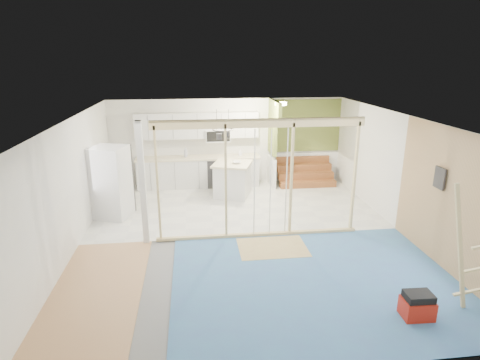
{
  "coord_description": "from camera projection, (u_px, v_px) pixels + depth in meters",
  "views": [
    {
      "loc": [
        -1.07,
        -7.94,
        3.79
      ],
      "look_at": [
        -0.03,
        0.6,
        1.13
      ],
      "focal_mm": 30.0,
      "sensor_mm": 36.0,
      "label": 1
    }
  ],
  "objects": [
    {
      "name": "island",
      "position": [
        232.0,
        180.0,
        11.19
      ],
      "size": [
        1.26,
        1.26,
        0.97
      ],
      "rotation": [
        0.0,
        0.0,
        -0.32
      ],
      "color": "silver",
      "rests_on": "room"
    },
    {
      "name": "fridge",
      "position": [
        112.0,
        183.0,
        9.61
      ],
      "size": [
        0.96,
        0.93,
        1.77
      ],
      "rotation": [
        0.0,
        0.0,
        -0.3
      ],
      "color": "silver",
      "rests_on": "room"
    },
    {
      "name": "soap_bottle_b",
      "position": [
        240.0,
        152.0,
        12.05
      ],
      "size": [
        0.09,
        0.09,
        0.2
      ],
      "primitive_type": "imported",
      "rotation": [
        0.0,
        0.0,
        0.02
      ],
      "color": "white",
      "rests_on": "base_cabinets"
    },
    {
      "name": "upper_cabinets",
      "position": [
        199.0,
        126.0,
        11.76
      ],
      "size": [
        3.6,
        0.41,
        0.85
      ],
      "color": "silver",
      "rests_on": "room"
    },
    {
      "name": "floor_overlays",
      "position": [
        247.0,
        235.0,
        8.84
      ],
      "size": [
        7.0,
        8.0,
        0.03
      ],
      "color": "silver",
      "rests_on": "room"
    },
    {
      "name": "pot_rack",
      "position": [
        223.0,
        132.0,
        9.94
      ],
      "size": [
        0.52,
        0.52,
        0.72
      ],
      "color": "black",
      "rests_on": "room"
    },
    {
      "name": "room",
      "position": [
        245.0,
        180.0,
        8.39
      ],
      "size": [
        7.01,
        8.01,
        2.61
      ],
      "color": "slate",
      "rests_on": "ground"
    },
    {
      "name": "base_cabinets",
      "position": [
        175.0,
        176.0,
        11.64
      ],
      "size": [
        4.45,
        2.24,
        0.93
      ],
      "color": "silver",
      "rests_on": "room"
    },
    {
      "name": "ladder",
      "position": [
        478.0,
        247.0,
        6.01
      ],
      "size": [
        1.11,
        0.09,
        2.06
      ],
      "rotation": [
        0.0,
        0.0,
        -0.08
      ],
      "color": "#D8C584",
      "rests_on": "room"
    },
    {
      "name": "electrical_panel",
      "position": [
        440.0,
        178.0,
        7.36
      ],
      "size": [
        0.04,
        0.3,
        0.4
      ],
      "primitive_type": "cube",
      "color": "#323237",
      "rests_on": "room"
    },
    {
      "name": "ceiling_light",
      "position": [
        281.0,
        104.0,
        11.03
      ],
      "size": [
        0.32,
        0.32,
        0.08
      ],
      "primitive_type": "cylinder",
      "color": "#FFEABF",
      "rests_on": "room"
    },
    {
      "name": "green_partition",
      "position": [
        295.0,
        154.0,
        12.2
      ],
      "size": [
        2.25,
        1.51,
        2.6
      ],
      "color": "olive",
      "rests_on": "room"
    },
    {
      "name": "stud_frame",
      "position": [
        232.0,
        167.0,
        8.27
      ],
      "size": [
        4.66,
        0.14,
        2.6
      ],
      "color": "beige",
      "rests_on": "room"
    },
    {
      "name": "bowl",
      "position": [
        237.0,
        162.0,
        10.99
      ],
      "size": [
        0.3,
        0.3,
        0.06
      ],
      "primitive_type": "imported",
      "rotation": [
        0.0,
        0.0,
        -0.32
      ],
      "color": "silver",
      "rests_on": "island"
    },
    {
      "name": "soap_bottle_a",
      "position": [
        186.0,
        152.0,
        11.85
      ],
      "size": [
        0.15,
        0.15,
        0.31
      ],
      "primitive_type": "imported",
      "rotation": [
        0.0,
        0.0,
        -0.3
      ],
      "color": "#A3A5B6",
      "rests_on": "base_cabinets"
    },
    {
      "name": "toolbox",
      "position": [
        417.0,
        306.0,
        6.01
      ],
      "size": [
        0.46,
        0.35,
        0.43
      ],
      "rotation": [
        0.0,
        0.0,
        -0.04
      ],
      "color": "#9C1B0E",
      "rests_on": "room"
    },
    {
      "name": "sheathing_panel",
      "position": [
        460.0,
        207.0,
        6.9
      ],
      "size": [
        0.02,
        4.0,
        2.6
      ],
      "primitive_type": "cube",
      "color": "tan",
      "rests_on": "room"
    }
  ]
}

